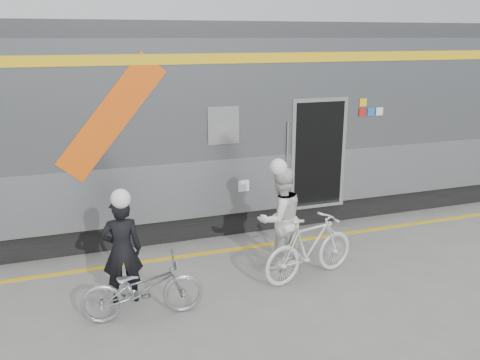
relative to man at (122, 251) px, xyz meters
name	(u,v)px	position (x,y,z in m)	size (l,w,h in m)	color
ground	(264,307)	(1.90, -0.89, -0.81)	(90.00, 90.00, 0.00)	slate
train	(193,124)	(1.95, 3.31, 1.24)	(24.00, 3.17, 4.10)	black
safety_strip	(221,251)	(1.90, 1.26, -0.81)	(24.00, 0.12, 0.01)	yellow
man	(122,251)	(0.00, 0.00, 0.00)	(0.59, 0.39, 1.62)	black
bicycle_left	(143,288)	(0.20, -0.55, -0.36)	(0.59, 1.70, 0.89)	#95979C
woman	(280,218)	(2.65, 0.32, 0.07)	(0.86, 0.67, 1.76)	silver
bicycle_right	(310,247)	(2.95, -0.23, -0.28)	(0.50, 1.78, 1.07)	silver
helmet_man	(118,188)	(0.00, 0.00, 0.95)	(0.28, 0.28, 0.28)	white
helmet_woman	(281,159)	(2.65, 0.32, 1.09)	(0.28, 0.28, 0.28)	white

